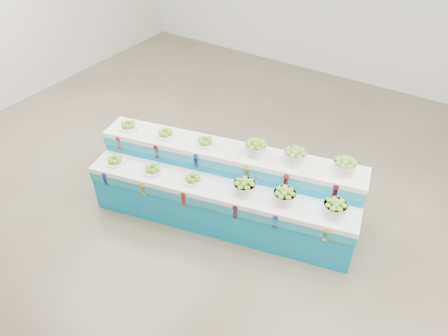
{
  "coord_description": "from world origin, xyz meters",
  "views": [
    {
      "loc": [
        2.68,
        -3.84,
        4.34
      ],
      "look_at": [
        0.28,
        -0.12,
        0.87
      ],
      "focal_mm": 34.64,
      "sensor_mm": 36.0,
      "label": 1
    }
  ],
  "objects_px": {
    "basket_lower_left": "(245,187)",
    "basket_upper_right": "(344,166)",
    "plate_upper_mid": "(165,133)",
    "display_stand": "(224,189)"
  },
  "relations": [
    {
      "from": "plate_upper_mid",
      "to": "basket_upper_right",
      "type": "xyz_separation_m",
      "value": [
        2.35,
        0.54,
        0.06
      ]
    },
    {
      "from": "basket_lower_left",
      "to": "basket_upper_right",
      "type": "height_order",
      "value": "basket_upper_right"
    },
    {
      "from": "plate_upper_mid",
      "to": "basket_upper_right",
      "type": "relative_size",
      "value": 0.93
    },
    {
      "from": "display_stand",
      "to": "plate_upper_mid",
      "type": "relative_size",
      "value": 13.57
    },
    {
      "from": "display_stand",
      "to": "plate_upper_mid",
      "type": "distance_m",
      "value": 1.11
    },
    {
      "from": "display_stand",
      "to": "basket_upper_right",
      "type": "bearing_deg",
      "value": 8.63
    },
    {
      "from": "display_stand",
      "to": "basket_upper_right",
      "type": "distance_m",
      "value": 1.61
    },
    {
      "from": "display_stand",
      "to": "basket_lower_left",
      "type": "bearing_deg",
      "value": -32.23
    },
    {
      "from": "display_stand",
      "to": "basket_lower_left",
      "type": "xyz_separation_m",
      "value": [
        0.4,
        -0.14,
        0.32
      ]
    },
    {
      "from": "basket_lower_left",
      "to": "basket_upper_right",
      "type": "bearing_deg",
      "value": 34.64
    }
  ]
}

